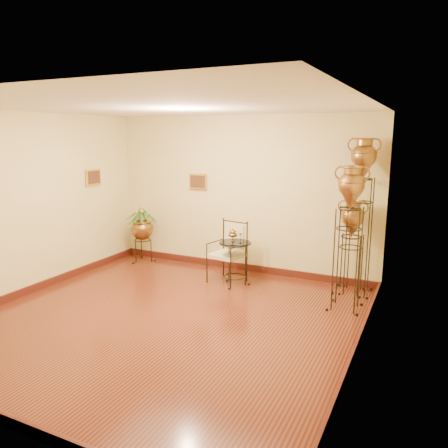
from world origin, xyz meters
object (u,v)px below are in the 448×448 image
at_px(amphora_mid, 348,238).
at_px(planter_urn, 142,227).
at_px(armchair, 227,253).
at_px(side_table, 235,263).
at_px(amphora_tall, 360,215).

distance_m(amphora_mid, planter_urn, 4.13).
height_order(amphora_mid, armchair, amphora_mid).
bearing_deg(side_table, armchair, 154.32).
relative_size(planter_urn, side_table, 1.34).
height_order(amphora_mid, planter_urn, amphora_mid).
relative_size(amphora_mid, side_table, 2.21).
bearing_deg(side_table, planter_urn, 167.15).
relative_size(armchair, side_table, 1.09).
bearing_deg(armchair, planter_urn, -179.77).
bearing_deg(side_table, amphora_mid, -6.54).
relative_size(amphora_mid, planter_urn, 1.65).
xyz_separation_m(amphora_mid, armchair, (-2.02, 0.30, -0.53)).
xyz_separation_m(amphora_tall, amphora_mid, (-0.03, -0.72, -0.20)).
bearing_deg(amphora_mid, side_table, 173.46).
height_order(planter_urn, armchair, planter_urn).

